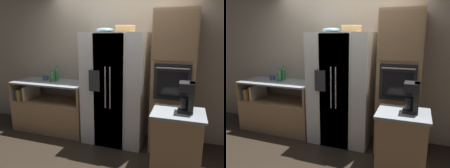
{
  "view_description": "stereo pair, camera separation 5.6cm",
  "coord_description": "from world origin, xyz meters",
  "views": [
    {
      "loc": [
        1.16,
        -3.3,
        1.79
      ],
      "look_at": [
        0.03,
        -0.02,
        1.01
      ],
      "focal_mm": 35.0,
      "sensor_mm": 36.0,
      "label": 1
    },
    {
      "loc": [
        1.22,
        -3.28,
        1.79
      ],
      "look_at": [
        0.03,
        -0.02,
        1.01
      ],
      "focal_mm": 35.0,
      "sensor_mm": 36.0,
      "label": 2
    }
  ],
  "objects": [
    {
      "name": "island_counter",
      "position": [
        1.11,
        -0.74,
        0.45
      ],
      "size": [
        0.61,
        0.52,
        0.9
      ],
      "color": "#A87F56",
      "rests_on": "ground_plane"
    },
    {
      "name": "bottle_tall",
      "position": [
        -1.17,
        0.22,
        1.07
      ],
      "size": [
        0.08,
        0.08,
        0.28
      ],
      "color": "#33723F",
      "rests_on": "counter_left"
    },
    {
      "name": "fruit_bowl",
      "position": [
        -0.15,
        0.16,
        1.87
      ],
      "size": [
        0.3,
        0.3,
        0.07
      ],
      "color": "#668C99",
      "rests_on": "refrigerator"
    },
    {
      "name": "ground_plane",
      "position": [
        0.0,
        0.0,
        0.0
      ],
      "size": [
        20.0,
        20.0,
        0.0
      ],
      "primitive_type": "plane",
      "color": "black"
    },
    {
      "name": "counter_left",
      "position": [
        -1.23,
        0.1,
        0.35
      ],
      "size": [
        1.43,
        0.65,
        0.94
      ],
      "color": "#A87F56",
      "rests_on": "ground_plane"
    },
    {
      "name": "mug",
      "position": [
        -1.4,
        0.18,
        0.99
      ],
      "size": [
        0.13,
        0.1,
        0.09
      ],
      "color": "#384C7A",
      "rests_on": "counter_left"
    },
    {
      "name": "refrigerator",
      "position": [
        0.05,
        0.07,
        0.92
      ],
      "size": [
        1.0,
        0.73,
        1.84
      ],
      "color": "white",
      "rests_on": "ground_plane"
    },
    {
      "name": "wicker_basket",
      "position": [
        0.2,
        0.14,
        1.89
      ],
      "size": [
        0.33,
        0.33,
        0.1
      ],
      "color": "tan",
      "rests_on": "refrigerator"
    },
    {
      "name": "wall_oven",
      "position": [
        0.98,
        0.1,
        1.08
      ],
      "size": [
        0.61,
        0.71,
        2.15
      ],
      "color": "#A87F56",
      "rests_on": "ground_plane"
    },
    {
      "name": "wall_back",
      "position": [
        0.0,
        0.45,
        1.4
      ],
      "size": [
        12.0,
        0.06,
        2.8
      ],
      "color": "tan",
      "rests_on": "ground_plane"
    },
    {
      "name": "coffee_maker",
      "position": [
        1.2,
        -0.69,
        1.1
      ],
      "size": [
        0.17,
        0.21,
        0.35
      ],
      "color": "black",
      "rests_on": "island_counter"
    },
    {
      "name": "bottle_short",
      "position": [
        -1.21,
        0.12,
        1.05
      ],
      "size": [
        0.09,
        0.09,
        0.22
      ],
      "color": "#33723F",
      "rests_on": "counter_left"
    }
  ]
}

